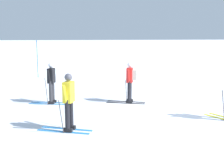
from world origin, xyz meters
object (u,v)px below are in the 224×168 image
skier_black (51,82)px  skier_yellow (69,101)px  trail_marker_pole (37,59)px  skier_red (130,80)px

skier_black → skier_yellow: bearing=-84.6°
skier_yellow → trail_marker_pole: bearing=94.6°
skier_red → skier_black: bearing=168.3°
skier_yellow → trail_marker_pole: trail_marker_pole is taller
skier_red → skier_yellow: bearing=-133.2°
skier_red → trail_marker_pole: bearing=113.4°
skier_yellow → trail_marker_pole: 11.79m
skier_red → skier_yellow: size_ratio=1.00×
skier_yellow → trail_marker_pole: size_ratio=0.68×
skier_yellow → skier_black: bearing=95.4°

